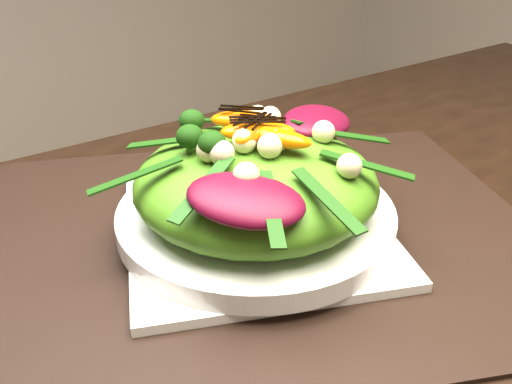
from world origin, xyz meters
TOP-DOWN VIEW (x-y plane):
  - dining_table at (0.00, 0.00)m, footprint 1.60×0.90m
  - placemat at (-0.09, 0.14)m, footprint 0.66×0.59m
  - plate_base at (-0.09, 0.14)m, footprint 0.31×0.31m
  - salad_bowl at (-0.09, 0.14)m, footprint 0.33×0.33m
  - lettuce_mound at (-0.09, 0.14)m, footprint 0.28×0.28m
  - radicchio_leaf at (-0.00, 0.16)m, footprint 0.11×0.09m
  - orange_segment at (-0.11, 0.17)m, footprint 0.06×0.03m
  - broccoli_floret at (-0.15, 0.18)m, footprint 0.04×0.04m
  - macadamia_nut at (-0.06, 0.10)m, footprint 0.02×0.02m
  - balsamic_drizzle at (-0.11, 0.17)m, footprint 0.04×0.01m

SIDE VIEW (x-z plane):
  - dining_table at x=0.00m, z-range 0.35..1.10m
  - placemat at x=-0.09m, z-range 0.75..0.75m
  - plate_base at x=-0.09m, z-range 0.75..0.76m
  - salad_bowl at x=-0.09m, z-range 0.76..0.78m
  - lettuce_mound at x=-0.09m, z-range 0.77..0.85m
  - radicchio_leaf at x=0.00m, z-range 0.83..0.85m
  - orange_segment at x=-0.11m, z-range 0.84..0.86m
  - broccoli_floret at x=-0.15m, z-range 0.84..0.87m
  - macadamia_nut at x=-0.06m, z-range 0.84..0.86m
  - balsamic_drizzle at x=-0.11m, z-range 0.86..0.86m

